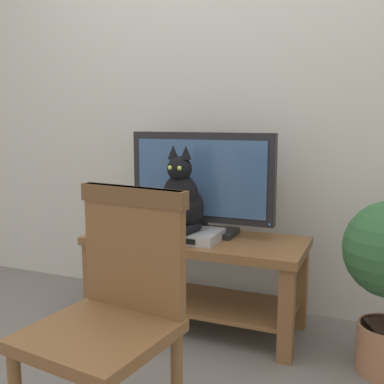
{
  "coord_description": "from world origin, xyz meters",
  "views": [
    {
      "loc": [
        0.91,
        -1.74,
        1.14
      ],
      "look_at": [
        -0.0,
        0.47,
        0.76
      ],
      "focal_mm": 43.34,
      "sensor_mm": 36.0,
      "label": 1
    }
  ],
  "objects_px": {
    "media_box": "(183,234)",
    "book_stack": "(127,220)",
    "cat": "(182,199)",
    "tv_stand": "(195,264)",
    "tv": "(201,183)",
    "wooden_chair": "(114,306)"
  },
  "relations": [
    {
      "from": "tv",
      "to": "wooden_chair",
      "type": "relative_size",
      "value": 0.89
    },
    {
      "from": "tv",
      "to": "wooden_chair",
      "type": "xyz_separation_m",
      "value": [
        0.13,
        -1.12,
        -0.26
      ]
    },
    {
      "from": "tv_stand",
      "to": "tv",
      "type": "distance_m",
      "value": 0.45
    },
    {
      "from": "tv_stand",
      "to": "book_stack",
      "type": "distance_m",
      "value": 0.48
    },
    {
      "from": "cat",
      "to": "wooden_chair",
      "type": "relative_size",
      "value": 0.49
    },
    {
      "from": "tv_stand",
      "to": "book_stack",
      "type": "relative_size",
      "value": 4.69
    },
    {
      "from": "cat",
      "to": "wooden_chair",
      "type": "height_order",
      "value": "cat"
    },
    {
      "from": "tv_stand",
      "to": "book_stack",
      "type": "xyz_separation_m",
      "value": [
        -0.43,
        0.02,
        0.2
      ]
    },
    {
      "from": "tv",
      "to": "media_box",
      "type": "height_order",
      "value": "tv"
    },
    {
      "from": "media_box",
      "to": "wooden_chair",
      "type": "height_order",
      "value": "wooden_chair"
    },
    {
      "from": "media_box",
      "to": "book_stack",
      "type": "distance_m",
      "value": 0.4
    },
    {
      "from": "media_box",
      "to": "wooden_chair",
      "type": "bearing_deg",
      "value": -79.78
    },
    {
      "from": "media_box",
      "to": "cat",
      "type": "xyz_separation_m",
      "value": [
        0.0,
        -0.01,
        0.19
      ]
    },
    {
      "from": "wooden_chair",
      "to": "tv",
      "type": "bearing_deg",
      "value": 96.6
    },
    {
      "from": "media_box",
      "to": "cat",
      "type": "relative_size",
      "value": 0.89
    },
    {
      "from": "media_box",
      "to": "book_stack",
      "type": "xyz_separation_m",
      "value": [
        -0.39,
        0.09,
        0.03
      ]
    },
    {
      "from": "media_box",
      "to": "tv",
      "type": "bearing_deg",
      "value": 74.14
    },
    {
      "from": "wooden_chair",
      "to": "book_stack",
      "type": "height_order",
      "value": "wooden_chair"
    },
    {
      "from": "media_box",
      "to": "tv_stand",
      "type": "bearing_deg",
      "value": 57.85
    },
    {
      "from": "media_box",
      "to": "cat",
      "type": "bearing_deg",
      "value": -85.33
    },
    {
      "from": "cat",
      "to": "tv_stand",
      "type": "bearing_deg",
      "value": 62.92
    },
    {
      "from": "tv",
      "to": "media_box",
      "type": "bearing_deg",
      "value": -105.86
    }
  ]
}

